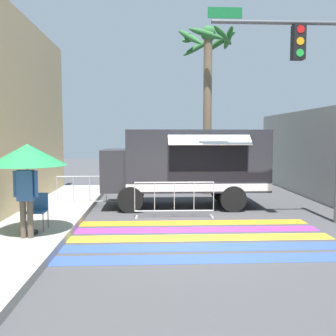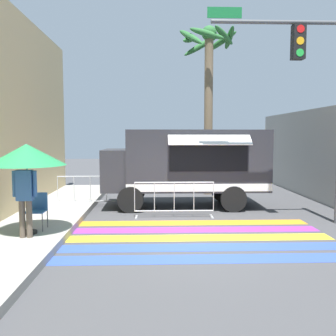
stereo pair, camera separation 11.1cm
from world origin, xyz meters
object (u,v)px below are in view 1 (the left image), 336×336
(traffic_signal_pole, at_px, (316,79))
(barricade_side, at_px, (90,192))
(vendor_person, at_px, (26,192))
(folding_chair, at_px, (37,208))
(food_truck, at_px, (183,162))
(barricade_front, at_px, (174,199))
(palm_tree, at_px, (207,75))
(patio_umbrella, at_px, (27,155))

(traffic_signal_pole, xyz_separation_m, barricade_side, (-6.48, 2.64, -3.38))
(vendor_person, bearing_deg, traffic_signal_pole, 15.40)
(traffic_signal_pole, xyz_separation_m, folding_chair, (-7.13, -1.01, -3.21))
(traffic_signal_pole, bearing_deg, folding_chair, -171.91)
(food_truck, height_order, barricade_front, food_truck)
(vendor_person, xyz_separation_m, palm_tree, (5.01, 7.11, 3.67))
(folding_chair, bearing_deg, vendor_person, -103.43)
(folding_chair, bearing_deg, patio_umbrella, -110.03)
(patio_umbrella, bearing_deg, vendor_person, -81.48)
(patio_umbrella, bearing_deg, barricade_side, 80.31)
(food_truck, height_order, palm_tree, palm_tree)
(food_truck, relative_size, barricade_front, 2.30)
(folding_chair, relative_size, barricade_side, 0.39)
(patio_umbrella, height_order, vendor_person, patio_umbrella)
(traffic_signal_pole, bearing_deg, barricade_front, 166.19)
(vendor_person, relative_size, barricade_front, 0.74)
(folding_chair, height_order, barricade_side, barricade_side)
(barricade_front, bearing_deg, barricade_side, 147.91)
(food_truck, height_order, vendor_person, food_truck)
(barricade_side, relative_size, palm_tree, 0.33)
(vendor_person, height_order, barricade_front, vendor_person)
(traffic_signal_pole, height_order, vendor_person, traffic_signal_pole)
(folding_chair, bearing_deg, palm_tree, 38.62)
(vendor_person, relative_size, palm_tree, 0.26)
(traffic_signal_pole, bearing_deg, patio_umbrella, -168.52)
(barricade_front, bearing_deg, food_truck, 75.98)
(food_truck, xyz_separation_m, barricade_side, (-3.16, 0.07, -0.99))
(barricade_front, xyz_separation_m, barricade_side, (-2.75, 1.72, -0.00))
(patio_umbrella, height_order, folding_chair, patio_umbrella)
(food_truck, distance_m, vendor_person, 5.80)
(barricade_front, bearing_deg, folding_chair, -150.33)
(food_truck, bearing_deg, folding_chair, -136.74)
(barricade_side, height_order, palm_tree, palm_tree)
(folding_chair, distance_m, barricade_front, 3.91)
(barricade_front, bearing_deg, vendor_person, -141.44)
(traffic_signal_pole, height_order, palm_tree, palm_tree)
(food_truck, distance_m, palm_tree, 4.49)
(food_truck, distance_m, barricade_side, 3.31)
(folding_chair, distance_m, palm_tree, 9.08)
(folding_chair, distance_m, vendor_person, 0.91)
(folding_chair, height_order, barricade_front, barricade_front)
(traffic_signal_pole, xyz_separation_m, barricade_front, (-3.74, 0.92, -3.37))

